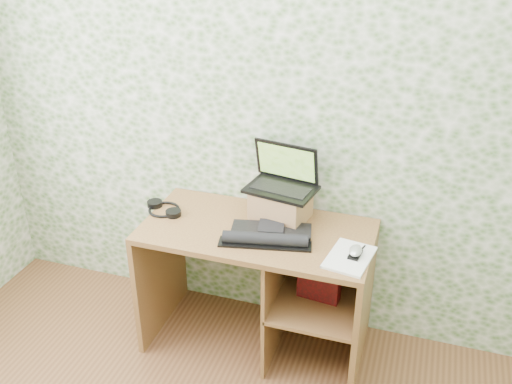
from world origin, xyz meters
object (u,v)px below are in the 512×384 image
(keyboard, at_px, (269,235))
(desk, at_px, (272,271))
(riser, at_px, (281,205))
(notepad, at_px, (350,257))
(laptop, at_px, (283,178))

(keyboard, bearing_deg, desk, 82.27)
(riser, xyz_separation_m, notepad, (0.42, -0.26, -0.08))
(riser, bearing_deg, desk, -94.12)
(keyboard, distance_m, notepad, 0.42)
(laptop, height_order, notepad, laptop)
(desk, height_order, notepad, notepad)
(riser, distance_m, keyboard, 0.22)
(laptop, xyz_separation_m, notepad, (0.42, -0.30, -0.22))
(keyboard, xyz_separation_m, notepad, (0.42, -0.05, -0.02))
(laptop, relative_size, notepad, 1.41)
(laptop, height_order, keyboard, laptop)
(desk, relative_size, riser, 4.31)
(laptop, bearing_deg, riser, -80.29)
(desk, relative_size, notepad, 4.35)
(desk, bearing_deg, notepad, -19.35)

